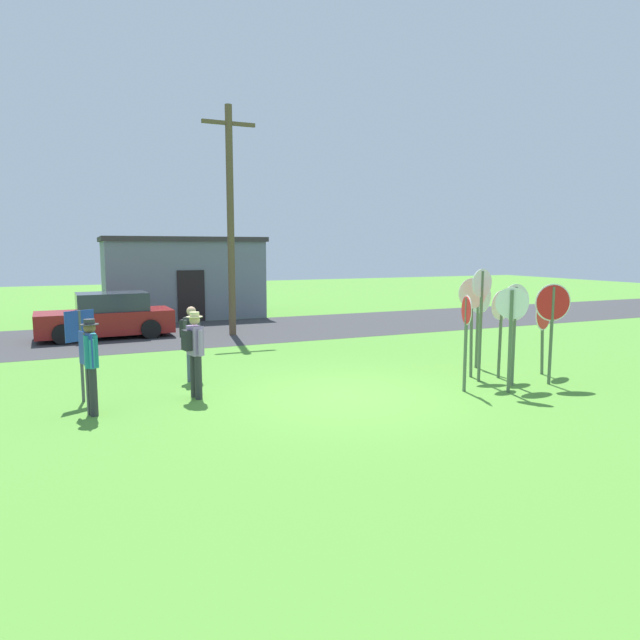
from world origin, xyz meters
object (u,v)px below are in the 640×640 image
at_px(stop_sign_tallest, 481,307).
at_px(stop_sign_rear_left, 478,306).
at_px(person_with_sunhat, 91,361).
at_px(stop_sign_leaning_right, 543,321).
at_px(stop_sign_center_cluster, 515,316).
at_px(person_in_blue, 194,349).
at_px(stop_sign_nearest, 472,310).
at_px(stop_sign_far_back, 552,315).
at_px(utility_pole, 231,217).
at_px(info_panel_middle, 86,359).
at_px(person_in_teal, 191,338).
at_px(stop_sign_low_front, 466,328).
at_px(info_panel_leftmost, 80,339).
at_px(stop_sign_leaning_left, 501,319).
at_px(stop_sign_rear_right, 511,323).
at_px(parked_car_on_street, 107,317).

height_order(stop_sign_tallest, stop_sign_rear_left, stop_sign_tallest).
height_order(stop_sign_tallest, person_with_sunhat, stop_sign_tallest).
distance_m(stop_sign_leaning_right, stop_sign_center_cluster, 1.58).
bearing_deg(stop_sign_rear_left, person_in_blue, -179.30).
bearing_deg(stop_sign_nearest, stop_sign_far_back, -49.23).
distance_m(utility_pole, stop_sign_nearest, 9.46).
height_order(stop_sign_rear_left, info_panel_middle, stop_sign_rear_left).
bearing_deg(person_in_teal, stop_sign_nearest, -20.15).
bearing_deg(stop_sign_leaning_right, stop_sign_nearest, 164.98).
bearing_deg(person_in_teal, stop_sign_low_front, -33.08).
bearing_deg(stop_sign_center_cluster, info_panel_middle, 171.23).
height_order(stop_sign_low_front, info_panel_leftmost, stop_sign_low_front).
height_order(stop_sign_leaning_left, info_panel_middle, stop_sign_leaning_left).
xyz_separation_m(utility_pole, stop_sign_leaning_left, (3.97, -8.84, -2.66)).
distance_m(utility_pole, stop_sign_leaning_right, 10.68).
xyz_separation_m(stop_sign_nearest, stop_sign_rear_right, (-0.23, -1.53, -0.09)).
bearing_deg(stop_sign_low_front, utility_pole, 104.44).
relative_size(stop_sign_rear_right, person_with_sunhat, 1.27).
xyz_separation_m(stop_sign_leaning_right, info_panel_middle, (-9.98, 0.72, -0.24)).
bearing_deg(stop_sign_tallest, person_in_teal, 155.55).
distance_m(stop_sign_tallest, person_in_blue, 6.28).
xyz_separation_m(stop_sign_tallest, info_panel_middle, (-8.13, 0.72, -0.65)).
bearing_deg(stop_sign_leaning_left, person_in_teal, 158.43).
distance_m(stop_sign_leaning_right, stop_sign_rear_left, 1.55).
xyz_separation_m(stop_sign_rear_right, stop_sign_low_front, (-0.76, 0.46, -0.13)).
xyz_separation_m(utility_pole, stop_sign_center_cluster, (3.74, -9.53, -2.50)).
distance_m(person_in_teal, person_with_sunhat, 2.90).
relative_size(utility_pole, person_with_sunhat, 4.43).
height_order(utility_pole, parked_car_on_street, utility_pole).
relative_size(stop_sign_rear_right, stop_sign_center_cluster, 0.99).
relative_size(stop_sign_far_back, person_with_sunhat, 1.28).
height_order(parked_car_on_street, stop_sign_low_front, stop_sign_low_front).
bearing_deg(stop_sign_rear_right, stop_sign_tallest, 84.47).
bearing_deg(parked_car_on_street, stop_sign_rear_left, -47.14).
bearing_deg(stop_sign_nearest, info_panel_middle, 178.25).
height_order(utility_pole, info_panel_middle, utility_pole).
height_order(stop_sign_leaning_left, stop_sign_rear_left, stop_sign_rear_left).
bearing_deg(stop_sign_tallest, stop_sign_rear_right, -95.53).
height_order(stop_sign_leaning_right, person_with_sunhat, stop_sign_leaning_right).
relative_size(stop_sign_far_back, stop_sign_center_cluster, 1.00).
relative_size(stop_sign_nearest, stop_sign_tallest, 0.91).
distance_m(parked_car_on_street, stop_sign_nearest, 12.19).
relative_size(stop_sign_rear_right, person_in_blue, 1.27).
relative_size(stop_sign_far_back, info_panel_middle, 1.48).
xyz_separation_m(utility_pole, info_panel_leftmost, (-4.89, -7.17, -2.79)).
bearing_deg(info_panel_middle, info_panel_leftmost, 94.24).
bearing_deg(stop_sign_rear_right, stop_sign_center_cluster, 41.74).
bearing_deg(utility_pole, person_in_teal, -112.50).
xyz_separation_m(stop_sign_leaning_left, info_panel_leftmost, (-8.86, 1.66, -0.13)).
relative_size(stop_sign_rear_left, person_with_sunhat, 1.30).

